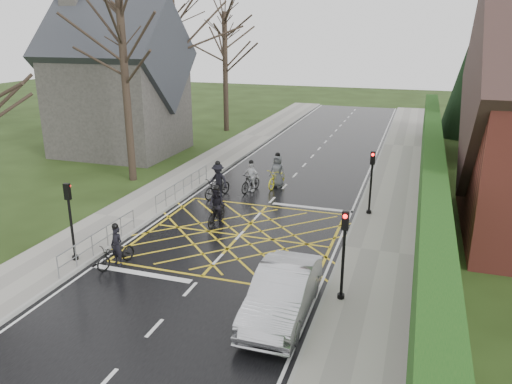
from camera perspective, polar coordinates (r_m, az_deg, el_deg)
The scene contains 22 objects.
ground at distance 21.93m, azimuth -1.88°, elevation -5.00°, with size 120.00×120.00×0.00m, color black.
road at distance 21.92m, azimuth -1.88°, elevation -4.99°, with size 9.00×80.00×0.01m, color black.
sidewalk_right at distance 20.77m, azimuth 13.97°, elevation -6.71°, with size 3.00×80.00×0.15m, color gray.
sidewalk_left at distance 24.49m, azimuth -15.21°, elevation -2.93°, with size 3.00×80.00×0.15m, color gray.
stone_wall at distance 26.25m, azimuth 18.95°, elevation -1.23°, with size 0.50×38.00×0.70m, color slate.
hedge at distance 25.75m, azimuth 19.35°, elevation 2.45°, with size 0.90×38.00×2.80m, color #0F3910.
conifer at distance 45.21m, azimuth 23.54°, elevation 12.09°, with size 4.60×4.60×10.00m.
church at distance 37.29m, azimuth -15.57°, elevation 11.83°, with size 8.80×7.80×11.00m.
tree_near at distance 29.62m, azimuth -15.03°, elevation 16.20°, with size 9.24×9.24×11.44m.
tree_mid at distance 37.04m, azimuth -9.50°, elevation 17.94°, with size 10.08×10.08×12.48m.
tree_far at distance 44.06m, azimuth -3.57°, elevation 16.26°, with size 8.40×8.40×10.40m.
railing_south at distance 20.85m, azimuth -17.46°, elevation -4.81°, with size 0.05×5.04×1.03m.
railing_north at distance 26.87m, azimuth -8.30°, elevation 1.01°, with size 0.05×6.04×1.03m.
traffic_light_ne at distance 24.20m, azimuth 13.00°, elevation 0.97°, with size 0.24×0.31×3.21m.
traffic_light_se at distance 16.37m, azimuth 9.94°, elevation -7.27°, with size 0.24×0.31×3.21m.
traffic_light_sw at distance 20.07m, azimuth -20.37°, elevation -3.32°, with size 0.24×0.31×3.21m.
cyclist_rear at distance 19.77m, azimuth -15.69°, elevation -6.63°, with size 1.10×1.86×1.71m.
cyclist_back at distance 22.93m, azimuth -4.52°, elevation -2.06°, with size 0.85×1.89×1.89m.
cyclist_mid at distance 26.74m, azimuth -4.39°, elevation 0.95°, with size 1.33×2.18×2.00m.
cyclist_front at distance 27.55m, azimuth -0.59°, elevation 1.37°, with size 1.04×1.87×1.80m.
cyclist_lead at distance 28.39m, azimuth 2.43°, elevation 1.94°, with size 1.03×2.16×2.02m.
car at distance 15.84m, azimuth 3.03°, elevation -11.47°, with size 1.67×4.79×1.58m, color #B0B2B8.
Camera 1 is at (7.01, -18.91, 8.61)m, focal length 35.00 mm.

